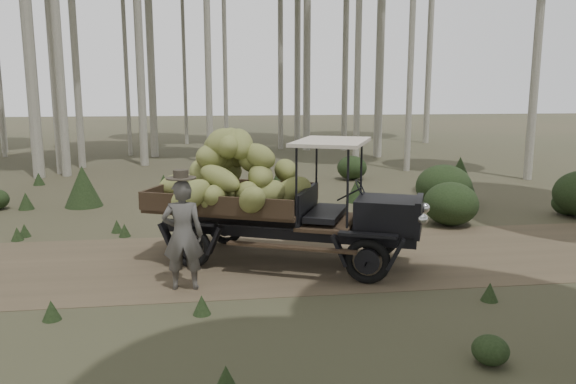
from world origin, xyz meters
name	(u,v)px	position (x,y,z in m)	size (l,w,h in m)	color
ground	(175,264)	(0.00, 0.00, 0.00)	(120.00, 120.00, 0.00)	#473D2B
dirt_track	(175,264)	(0.00, 0.00, 0.00)	(70.00, 4.00, 0.01)	brown
banana_truck	(253,182)	(1.51, 0.08, 1.54)	(5.35, 3.56, 2.65)	black
farmer	(183,234)	(0.24, -1.37, 0.95)	(0.69, 0.51, 2.00)	#504D49
undergrowth	(309,230)	(2.63, 0.23, 0.53)	(22.20, 21.79, 1.33)	#233319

